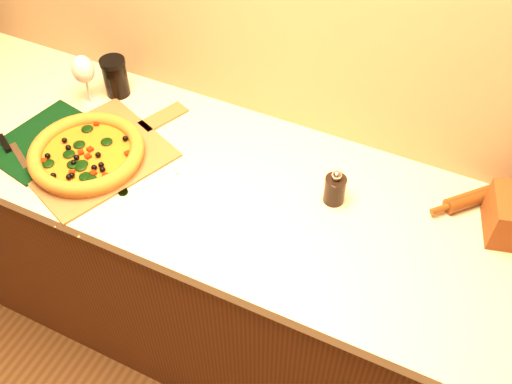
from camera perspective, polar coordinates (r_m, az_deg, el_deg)
name	(u,v)px	position (r m, az deg, el deg)	size (l,w,h in m)	color
cabinet	(238,274)	(2.05, -1.76, -8.20)	(2.80, 0.65, 0.86)	#42240E
countertop	(235,189)	(1.69, -2.11, 0.32)	(2.84, 0.68, 0.04)	beige
pizza_peel	(97,153)	(1.83, -15.58, 3.80)	(0.50, 0.60, 0.01)	brown
pizza	(87,153)	(1.80, -16.57, 3.75)	(0.35, 0.35, 0.05)	#C97F32
cutting_board	(43,140)	(1.93, -20.51, 4.87)	(0.29, 0.36, 0.02)	black
bottle_cap	(123,192)	(1.70, -13.16, 0.01)	(0.03, 0.03, 0.01)	black
pepper_grinder	(335,189)	(1.62, 7.89, 0.33)	(0.06, 0.06, 0.12)	black
rolling_pin	(481,196)	(1.74, 21.55, -0.33)	(0.24, 0.25, 0.05)	#5A280F
wine_glass	(83,71)	(1.96, -16.90, 11.53)	(0.07, 0.07, 0.18)	silver
dark_jar	(115,77)	(2.01, -13.89, 11.11)	(0.08, 0.08, 0.14)	black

